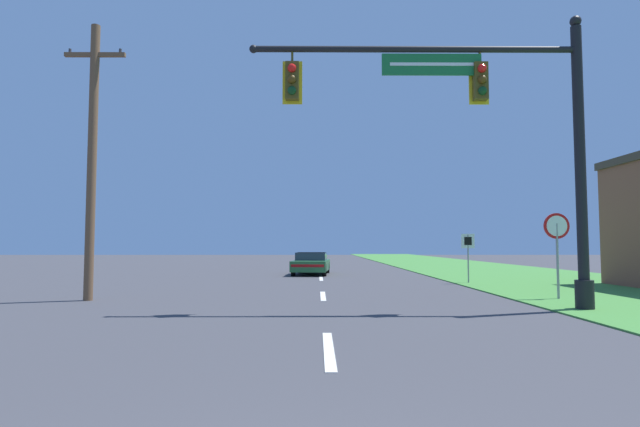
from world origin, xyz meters
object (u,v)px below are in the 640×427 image
Objects in this scene: signal_mast at (497,130)px; stop_sign at (557,236)px; car_ahead at (311,263)px; route_sign_post at (468,247)px; utility_pole_near at (92,155)px.

stop_sign is (2.56, 2.34, -2.61)m from signal_mast.
car_ahead is 2.24× the size of route_sign_post.
route_sign_post is (1.80, 8.54, -2.95)m from signal_mast.
signal_mast reaches higher than stop_sign.
car_ahead is 0.56× the size of utility_pole_near.
route_sign_post is (6.64, -6.50, 0.92)m from car_ahead.
signal_mast reaches higher than route_sign_post.
stop_sign is 0.31× the size of utility_pole_near.
car_ahead is at bearing 63.75° from utility_pole_near.
utility_pole_near reaches higher than route_sign_post.
utility_pole_near is (-6.31, -12.79, 3.63)m from car_ahead.
car_ahead is at bearing 107.83° from signal_mast.
stop_sign reaches higher than car_ahead.
route_sign_post is 14.64m from utility_pole_near.
signal_mast is 9.22m from route_sign_post.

